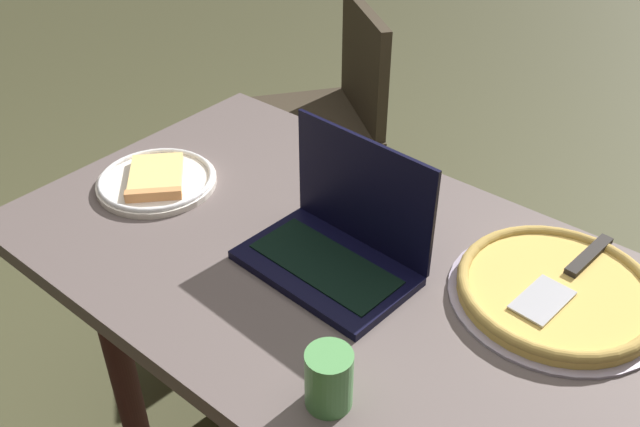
# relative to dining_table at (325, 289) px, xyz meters

# --- Properties ---
(dining_table) EXTENTS (1.29, 0.80, 0.75)m
(dining_table) POSITION_rel_dining_table_xyz_m (0.00, 0.00, 0.00)
(dining_table) COLOR #5C4F4D
(dining_table) RESTS_ON ground_plane
(laptop) EXTENTS (0.34, 0.23, 0.25)m
(laptop) POSITION_rel_dining_table_xyz_m (0.04, -0.00, 0.15)
(laptop) COLOR black
(laptop) RESTS_ON dining_table
(pizza_plate) EXTENTS (0.27, 0.27, 0.04)m
(pizza_plate) POSITION_rel_dining_table_xyz_m (-0.45, -0.06, 0.11)
(pizza_plate) COLOR white
(pizza_plate) RESTS_ON dining_table
(pizza_tray) EXTENTS (0.39, 0.39, 0.04)m
(pizza_tray) POSITION_rel_dining_table_xyz_m (0.40, 0.17, 0.11)
(pizza_tray) COLOR #A093AA
(pizza_tray) RESTS_ON dining_table
(drink_cup) EXTENTS (0.07, 0.07, 0.10)m
(drink_cup) POSITION_rel_dining_table_xyz_m (0.24, -0.28, 0.15)
(drink_cup) COLOR #4F934F
(drink_cup) RESTS_ON dining_table
(chair_far) EXTENTS (0.63, 0.63, 0.84)m
(chair_far) POSITION_rel_dining_table_xyz_m (-0.70, 0.86, -0.16)
(chair_far) COLOR #382F22
(chair_far) RESTS_ON ground_plane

